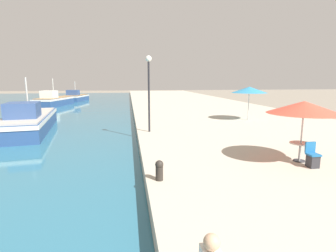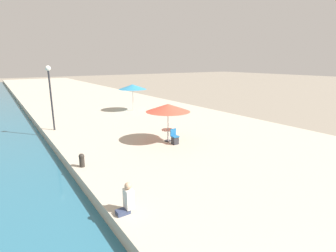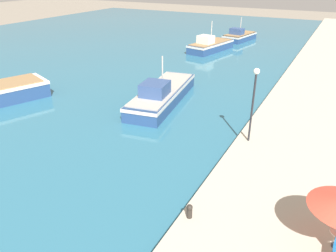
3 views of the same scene
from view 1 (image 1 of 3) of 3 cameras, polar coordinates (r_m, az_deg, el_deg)
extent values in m
cube|color=#BCB29E|center=(34.46, 5.72, 4.23)|extent=(16.00, 90.00, 0.57)
cube|color=navy|center=(21.71, -27.93, 0.57)|extent=(4.23, 10.16, 1.11)
cube|color=silver|center=(21.66, -28.02, 1.69)|extent=(4.30, 10.27, 0.25)
cube|color=#ADA89E|center=(21.63, -28.06, 2.14)|extent=(3.89, 9.35, 0.10)
cube|color=#334C7F|center=(19.89, -29.07, 3.07)|extent=(2.23, 2.44, 1.00)
cylinder|color=#B7B2A8|center=(21.52, -28.36, 5.78)|extent=(0.12, 0.12, 2.66)
cube|color=navy|center=(41.36, -23.54, 4.84)|extent=(4.15, 7.82, 1.12)
cube|color=silver|center=(41.33, -23.58, 5.44)|extent=(4.22, 7.90, 0.25)
cube|color=#99754C|center=(41.32, -23.60, 5.68)|extent=(3.82, 7.19, 0.10)
cube|color=silver|center=(40.13, -24.49, 6.31)|extent=(2.17, 1.99, 1.01)
cylinder|color=#B7B2A8|center=(41.26, -23.73, 7.61)|extent=(0.12, 0.12, 2.68)
cube|color=navy|center=(49.82, -19.46, 5.75)|extent=(3.80, 6.68, 0.98)
cube|color=silver|center=(49.80, -19.48, 6.17)|extent=(3.87, 6.75, 0.25)
cube|color=#99754C|center=(49.79, -19.49, 6.37)|extent=(3.50, 6.15, 0.10)
cube|color=#334C7F|center=(48.74, -19.98, 6.85)|extent=(2.14, 1.70, 0.88)
cylinder|color=#B7B2A8|center=(49.74, -19.58, 7.78)|extent=(0.12, 0.12, 2.34)
cylinder|color=#B7B7B7|center=(11.20, 27.05, -2.01)|extent=(0.06, 0.06, 2.05)
cone|color=#E04C38|center=(11.04, 27.50, 3.63)|extent=(2.69, 2.69, 0.47)
cylinder|color=#B7B7B7|center=(21.68, 17.11, 4.27)|extent=(0.06, 0.06, 2.30)
cone|color=teal|center=(21.60, 17.28, 7.54)|extent=(2.75, 2.75, 0.48)
cylinder|color=#333338|center=(11.56, 26.63, -6.76)|extent=(0.44, 0.44, 0.04)
cylinder|color=#333338|center=(11.47, 26.76, -5.18)|extent=(0.08, 0.08, 0.70)
cylinder|color=beige|center=(11.39, 26.90, -3.38)|extent=(0.80, 0.80, 0.04)
cube|color=#2D2D33|center=(10.93, 28.98, -6.76)|extent=(0.34, 0.34, 0.45)
cube|color=#1E66A3|center=(10.86, 29.10, -5.47)|extent=(0.40, 0.40, 0.06)
cube|color=#1E66A3|center=(10.96, 28.56, -4.05)|extent=(0.40, 0.06, 0.40)
sphere|color=tan|center=(3.98, 9.51, -23.66)|extent=(0.24, 0.24, 0.24)
cylinder|color=#2D2823|center=(8.42, -1.90, -10.27)|extent=(0.24, 0.24, 0.45)
sphere|color=#2D2823|center=(8.32, -1.91, -8.35)|extent=(0.26, 0.26, 0.26)
cylinder|color=#232328|center=(15.92, -4.16, 6.22)|extent=(0.12, 0.12, 4.20)
sphere|color=white|center=(15.93, -4.26, 14.42)|extent=(0.36, 0.36, 0.36)
camera|label=2|loc=(4.87, -161.27, 11.37)|focal=28.00mm
camera|label=3|loc=(8.53, 114.10, 45.29)|focal=35.00mm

